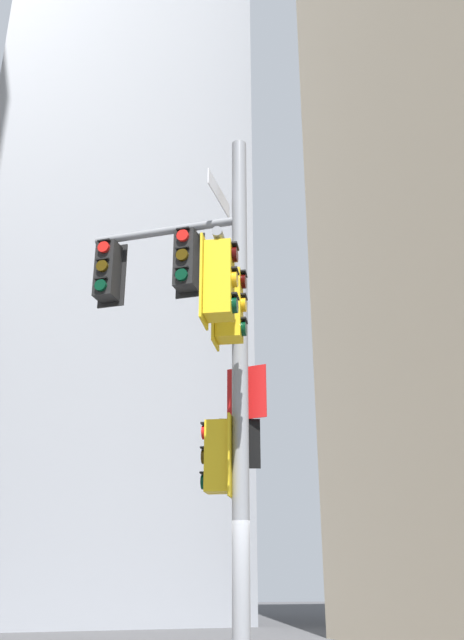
% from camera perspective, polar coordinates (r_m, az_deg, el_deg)
% --- Properties ---
extents(building_mid_block, '(13.67, 13.67, 49.56)m').
position_cam_1_polar(building_mid_block, '(42.80, -10.51, 11.29)').
color(building_mid_block, '#9399A3').
rests_on(building_mid_block, ground).
extents(signal_pole_assembly, '(2.47, 3.52, 8.66)m').
position_cam_1_polar(signal_pole_assembly, '(9.72, -1.91, -2.26)').
color(signal_pole_assembly, gray).
rests_on(signal_pole_assembly, ground).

